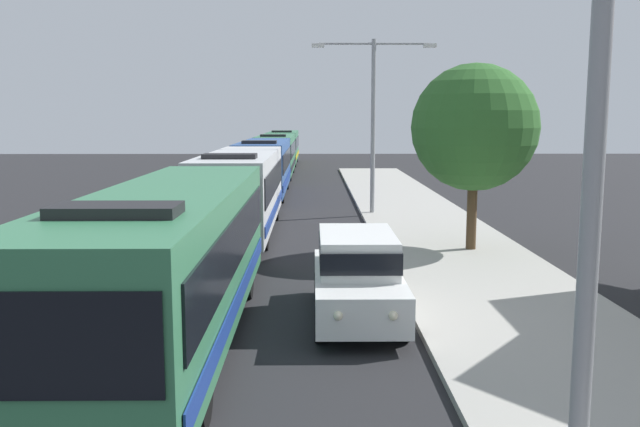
# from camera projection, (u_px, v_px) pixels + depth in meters

# --- Properties ---
(bus_lead) EXTENTS (2.58, 11.93, 3.21)m
(bus_lead) POSITION_uv_depth(u_px,v_px,m) (172.00, 259.00, 13.09)
(bus_lead) COLOR #33724C
(bus_lead) RESTS_ON ground_plane
(bus_second_in_line) EXTENTS (2.58, 11.49, 3.21)m
(bus_second_in_line) POSITION_uv_depth(u_px,v_px,m) (241.00, 189.00, 25.78)
(bus_second_in_line) COLOR silver
(bus_second_in_line) RESTS_ON ground_plane
(bus_middle) EXTENTS (2.58, 11.53, 3.21)m
(bus_middle) POSITION_uv_depth(u_px,v_px,m) (265.00, 165.00, 38.06)
(bus_middle) COLOR #284C8C
(bus_middle) RESTS_ON ground_plane
(bus_fourth_in_line) EXTENTS (2.58, 12.14, 3.21)m
(bus_fourth_in_line) POSITION_uv_depth(u_px,v_px,m) (276.00, 154.00, 50.17)
(bus_fourth_in_line) COLOR #33724C
(bus_fourth_in_line) RESTS_ON ground_plane
(bus_rear) EXTENTS (2.58, 12.01, 3.21)m
(bus_rear) POSITION_uv_depth(u_px,v_px,m) (284.00, 146.00, 62.96)
(bus_rear) COLOR #33724C
(bus_rear) RESTS_ON ground_plane
(white_suv) EXTENTS (1.86, 4.84, 1.90)m
(white_suv) POSITION_uv_depth(u_px,v_px,m) (357.00, 273.00, 14.77)
(white_suv) COLOR white
(white_suv) RESTS_ON ground_plane
(streetlamp_near) EXTENTS (5.77, 0.28, 7.50)m
(streetlamp_near) POSITION_uv_depth(u_px,v_px,m) (599.00, 76.00, 6.27)
(streetlamp_near) COLOR gray
(streetlamp_near) RESTS_ON sidewalk
(streetlamp_mid) EXTENTS (5.43, 0.28, 7.61)m
(streetlamp_mid) POSITION_uv_depth(u_px,v_px,m) (373.00, 107.00, 29.77)
(streetlamp_mid) COLOR gray
(streetlamp_mid) RESTS_ON sidewalk
(roadside_tree) EXTENTS (4.05, 4.05, 5.95)m
(roadside_tree) POSITION_uv_depth(u_px,v_px,m) (474.00, 128.00, 21.46)
(roadside_tree) COLOR #4C3823
(roadside_tree) RESTS_ON sidewalk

